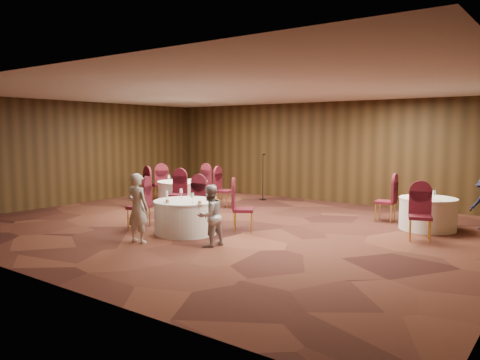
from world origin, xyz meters
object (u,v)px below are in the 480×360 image
Objects in this scene: woman_a at (138,208)px; woman_b at (210,216)px; table_main at (186,217)px; mic_stand at (263,187)px; table_left at (183,193)px; table_right at (428,213)px.

woman_b is at bearing -159.66° from woman_a.
woman_b is (1.19, -0.60, 0.24)m from table_main.
mic_stand reaches higher than table_main.
table_main is at bearing -45.71° from table_left.
mic_stand is (1.37, 2.40, 0.06)m from table_left.
table_right is 5.19m from woman_b.
woman_a reaches higher than table_left.
table_right is (7.05, 0.72, 0.00)m from table_left.
table_main is 1.16× the size of woman_b.
woman_a is (2.62, -4.11, 0.34)m from table_left.
mic_stand is at bearing 163.51° from table_right.
woman_a reaches higher than table_main.
table_left is 2.76m from mic_stand.
table_right is 5.92m from mic_stand.
mic_stand is at bearing 105.30° from table_main.
woman_b reaches higher than table_main.
table_left is at bearing 134.29° from table_main.
mic_stand reaches higher than woman_b.
mic_stand is 6.44m from woman_b.
table_main is at bearing -103.03° from woman_a.
mic_stand is 1.07× the size of woman_a.
woman_b is at bearing -125.95° from table_right.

